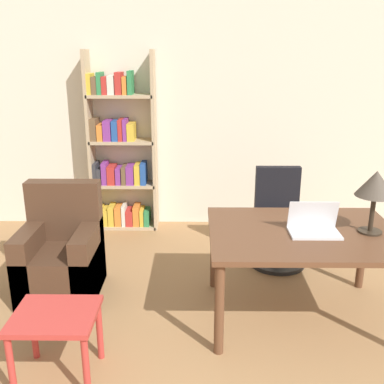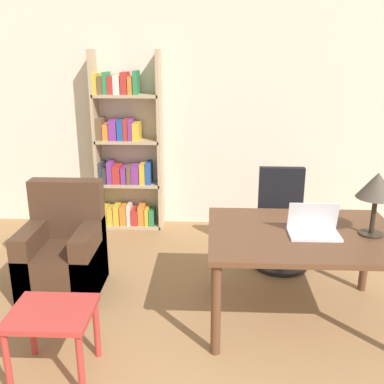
{
  "view_description": "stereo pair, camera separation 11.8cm",
  "coord_description": "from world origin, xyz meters",
  "views": [
    {
      "loc": [
        -0.21,
        -0.82,
        2.08
      ],
      "look_at": [
        -0.25,
        2.6,
        1.0
      ],
      "focal_mm": 42.0,
      "sensor_mm": 36.0,
      "label": 1
    },
    {
      "loc": [
        -0.1,
        -0.82,
        2.08
      ],
      "look_at": [
        -0.25,
        2.6,
        1.0
      ],
      "focal_mm": 42.0,
      "sensor_mm": 36.0,
      "label": 2
    }
  ],
  "objects": [
    {
      "name": "table_lamp",
      "position": [
        1.12,
        2.38,
        1.12
      ],
      "size": [
        0.29,
        0.29,
        0.49
      ],
      "color": "#2D2319",
      "rests_on": "desk"
    },
    {
      "name": "laptop",
      "position": [
        0.68,
        2.36,
        0.8
      ],
      "size": [
        0.38,
        0.23,
        0.24
      ],
      "color": "silver",
      "rests_on": "desk"
    },
    {
      "name": "desk",
      "position": [
        0.61,
        2.4,
        0.66
      ],
      "size": [
        1.46,
        1.08,
        0.75
      ],
      "color": "brown",
      "rests_on": "ground_plane"
    },
    {
      "name": "office_chair",
      "position": [
        0.61,
        3.41,
        0.41
      ],
      "size": [
        0.57,
        0.57,
        0.97
      ],
      "color": "black",
      "rests_on": "ground_plane"
    },
    {
      "name": "wall_back",
      "position": [
        0.0,
        4.53,
        1.35
      ],
      "size": [
        8.0,
        0.06,
        2.7
      ],
      "color": "beige",
      "rests_on": "ground_plane"
    },
    {
      "name": "armchair",
      "position": [
        -1.41,
        2.77,
        0.32
      ],
      "size": [
        0.65,
        0.66,
        0.97
      ],
      "color": "#472D1E",
      "rests_on": "ground_plane"
    },
    {
      "name": "bookshelf",
      "position": [
        -1.12,
        4.34,
        0.9
      ],
      "size": [
        0.78,
        0.28,
        2.09
      ],
      "color": "tan",
      "rests_on": "ground_plane"
    },
    {
      "name": "side_table_blue",
      "position": [
        -1.12,
        1.65,
        0.4
      ],
      "size": [
        0.53,
        0.46,
        0.48
      ],
      "color": "#B2332D",
      "rests_on": "ground_plane"
    }
  ]
}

